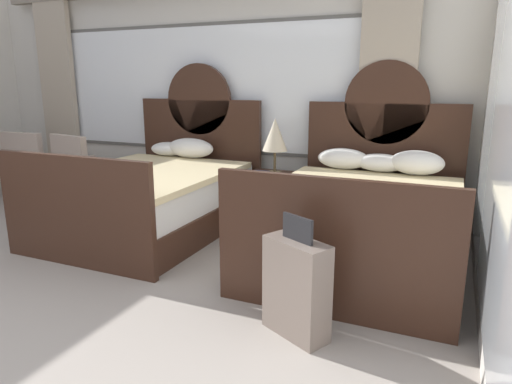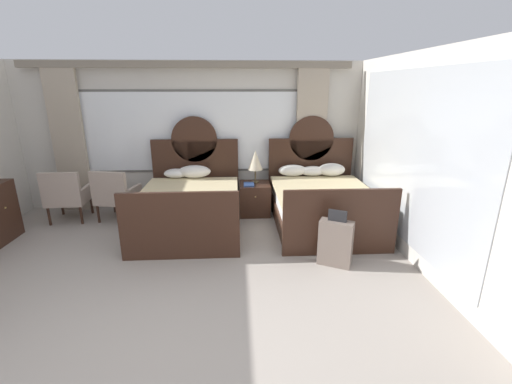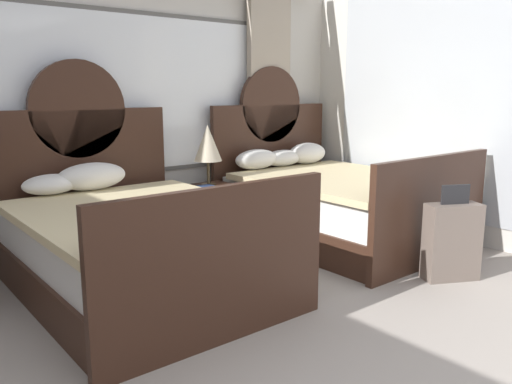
% 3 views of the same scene
% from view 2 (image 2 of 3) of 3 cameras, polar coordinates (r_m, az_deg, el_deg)
% --- Properties ---
extents(ground_plane, '(24.00, 24.00, 0.00)m').
position_cam_2_polar(ground_plane, '(3.33, -18.57, -26.85)').
color(ground_plane, '#9E9389').
extents(wall_back_window, '(6.26, 0.22, 2.70)m').
position_cam_2_polar(wall_back_window, '(6.61, -10.49, 9.47)').
color(wall_back_window, beige).
rests_on(wall_back_window, ground_plane).
extents(wall_right_mirror, '(0.08, 4.80, 2.70)m').
position_cam_2_polar(wall_right_mirror, '(4.83, 25.92, 4.52)').
color(wall_right_mirror, beige).
rests_on(wall_right_mirror, ground_plane).
extents(bed_near_window, '(1.60, 2.14, 1.74)m').
position_cam_2_polar(bed_near_window, '(5.76, -10.85, -2.28)').
color(bed_near_window, '#382116').
rests_on(bed_near_window, ground_plane).
extents(bed_near_mirror, '(1.60, 2.14, 1.74)m').
position_cam_2_polar(bed_near_mirror, '(5.88, 10.74, -1.80)').
color(bed_near_mirror, '#382116').
rests_on(bed_near_mirror, ground_plane).
extents(nightstand_between_beds, '(0.55, 0.57, 0.57)m').
position_cam_2_polar(nightstand_between_beds, '(6.30, -0.23, -1.10)').
color(nightstand_between_beds, '#382116').
rests_on(nightstand_between_beds, ground_plane).
extents(table_lamp_on_nightstand, '(0.27, 0.27, 0.59)m').
position_cam_2_polar(table_lamp_on_nightstand, '(6.18, -0.12, 5.22)').
color(table_lamp_on_nightstand, brown).
rests_on(table_lamp_on_nightstand, nightstand_between_beds).
extents(book_on_nightstand, '(0.18, 0.26, 0.03)m').
position_cam_2_polar(book_on_nightstand, '(6.10, -1.18, 1.25)').
color(book_on_nightstand, navy).
rests_on(book_on_nightstand, nightstand_between_beds).
extents(armchair_by_window_left, '(0.73, 0.73, 0.91)m').
position_cam_2_polar(armchair_by_window_left, '(6.42, -22.28, -0.31)').
color(armchair_by_window_left, '#B29E8E').
rests_on(armchair_by_window_left, ground_plane).
extents(armchair_by_window_centre, '(0.65, 0.65, 0.91)m').
position_cam_2_polar(armchair_by_window_centre, '(6.73, -28.93, -0.42)').
color(armchair_by_window_centre, '#B29E8E').
rests_on(armchair_by_window_centre, ground_plane).
extents(suitcase_on_floor, '(0.47, 0.36, 0.77)m').
position_cam_2_polar(suitcase_on_floor, '(4.64, 13.05, -8.23)').
color(suitcase_on_floor, '#75665B').
rests_on(suitcase_on_floor, ground_plane).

